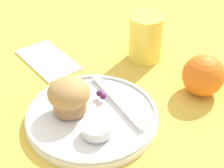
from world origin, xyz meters
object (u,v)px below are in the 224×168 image
orange_fruit (203,75)px  juice_glass (146,38)px  muffin (69,96)px  butter_knife (117,100)px

orange_fruit → juice_glass: (-0.17, -0.00, 0.01)m
orange_fruit → muffin: bearing=-111.1°
butter_knife → juice_glass: 0.20m
orange_fruit → juice_glass: juice_glass is taller
muffin → butter_knife: 0.10m
orange_fruit → juice_glass: 0.17m
muffin → butter_knife: (0.03, 0.08, -0.03)m
muffin → orange_fruit: (0.10, 0.25, -0.01)m
muffin → orange_fruit: bearing=68.9°
butter_knife → muffin: bearing=-103.9°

